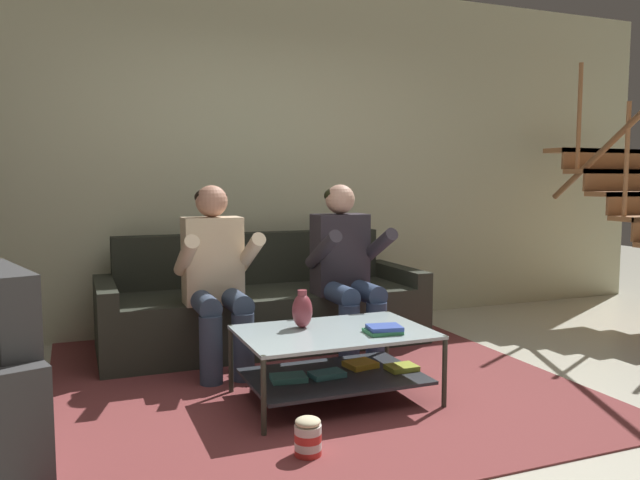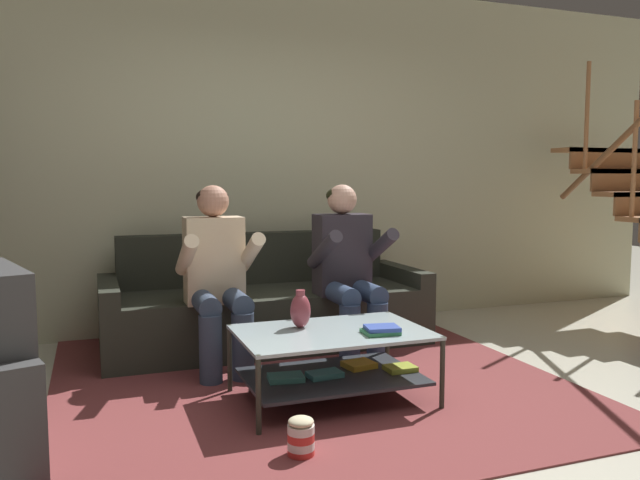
{
  "view_description": "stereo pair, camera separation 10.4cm",
  "coord_description": "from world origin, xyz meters",
  "px_view_note": "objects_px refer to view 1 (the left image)",
  "views": [
    {
      "loc": [
        -1.33,
        -2.64,
        1.24
      ],
      "look_at": [
        0.11,
        0.97,
        0.87
      ],
      "focal_mm": 35.0,
      "sensor_mm": 36.0,
      "label": 1
    },
    {
      "loc": [
        -1.23,
        -2.68,
        1.24
      ],
      "look_at": [
        0.11,
        0.97,
        0.87
      ],
      "focal_mm": 35.0,
      "sensor_mm": 36.0,
      "label": 2
    }
  ],
  "objects_px": {
    "person_seated_right": "(346,264)",
    "book_stack": "(384,330)",
    "couch": "(262,308)",
    "vase": "(302,310)",
    "popcorn_tub": "(308,437)",
    "person_seated_left": "(216,271)",
    "coffee_table": "(335,355)"
  },
  "relations": [
    {
      "from": "vase",
      "to": "book_stack",
      "type": "xyz_separation_m",
      "value": [
        0.37,
        -0.29,
        -0.08
      ]
    },
    {
      "from": "person_seated_right",
      "to": "book_stack",
      "type": "distance_m",
      "value": 1.01
    },
    {
      "from": "person_seated_left",
      "to": "coffee_table",
      "type": "relative_size",
      "value": 1.15
    },
    {
      "from": "person_seated_left",
      "to": "coffee_table",
      "type": "bearing_deg",
      "value": -58.31
    },
    {
      "from": "vase",
      "to": "popcorn_tub",
      "type": "xyz_separation_m",
      "value": [
        -0.25,
        -0.75,
        -0.41
      ]
    },
    {
      "from": "person_seated_left",
      "to": "popcorn_tub",
      "type": "relative_size",
      "value": 6.53
    },
    {
      "from": "person_seated_right",
      "to": "coffee_table",
      "type": "height_order",
      "value": "person_seated_right"
    },
    {
      "from": "person_seated_right",
      "to": "popcorn_tub",
      "type": "bearing_deg",
      "value": -120.01
    },
    {
      "from": "person_seated_left",
      "to": "book_stack",
      "type": "xyz_separation_m",
      "value": [
        0.72,
        -0.96,
        -0.23
      ]
    },
    {
      "from": "coffee_table",
      "to": "vase",
      "type": "relative_size",
      "value": 4.83
    },
    {
      "from": "person_seated_right",
      "to": "popcorn_tub",
      "type": "height_order",
      "value": "person_seated_right"
    },
    {
      "from": "couch",
      "to": "book_stack",
      "type": "distance_m",
      "value": 1.5
    },
    {
      "from": "vase",
      "to": "popcorn_tub",
      "type": "height_order",
      "value": "vase"
    },
    {
      "from": "vase",
      "to": "person_seated_left",
      "type": "bearing_deg",
      "value": 117.26
    },
    {
      "from": "person_seated_left",
      "to": "person_seated_right",
      "type": "xyz_separation_m",
      "value": [
        0.92,
        0.0,
        0.0
      ]
    },
    {
      "from": "book_stack",
      "to": "person_seated_right",
      "type": "bearing_deg",
      "value": 78.09
    },
    {
      "from": "book_stack",
      "to": "coffee_table",
      "type": "bearing_deg",
      "value": 144.08
    },
    {
      "from": "person_seated_left",
      "to": "vase",
      "type": "xyz_separation_m",
      "value": [
        0.35,
        -0.67,
        -0.15
      ]
    },
    {
      "from": "person_seated_left",
      "to": "popcorn_tub",
      "type": "distance_m",
      "value": 1.53
    },
    {
      "from": "person_seated_right",
      "to": "book_stack",
      "type": "height_order",
      "value": "person_seated_right"
    },
    {
      "from": "couch",
      "to": "person_seated_right",
      "type": "distance_m",
      "value": 0.79
    },
    {
      "from": "couch",
      "to": "coffee_table",
      "type": "xyz_separation_m",
      "value": [
        0.03,
        -1.31,
        -0.02
      ]
    },
    {
      "from": "couch",
      "to": "person_seated_right",
      "type": "bearing_deg",
      "value": -48.22
    },
    {
      "from": "person_seated_right",
      "to": "coffee_table",
      "type": "bearing_deg",
      "value": -117.91
    },
    {
      "from": "coffee_table",
      "to": "couch",
      "type": "bearing_deg",
      "value": 91.52
    },
    {
      "from": "couch",
      "to": "book_stack",
      "type": "height_order",
      "value": "couch"
    },
    {
      "from": "person_seated_right",
      "to": "person_seated_left",
      "type": "bearing_deg",
      "value": -179.99
    },
    {
      "from": "couch",
      "to": "book_stack",
      "type": "xyz_separation_m",
      "value": [
        0.26,
        -1.48,
        0.15
      ]
    },
    {
      "from": "vase",
      "to": "book_stack",
      "type": "distance_m",
      "value": 0.48
    },
    {
      "from": "person_seated_left",
      "to": "vase",
      "type": "distance_m",
      "value": 0.77
    },
    {
      "from": "book_stack",
      "to": "couch",
      "type": "bearing_deg",
      "value": 99.86
    },
    {
      "from": "popcorn_tub",
      "to": "couch",
      "type": "bearing_deg",
      "value": 79.42
    }
  ]
}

